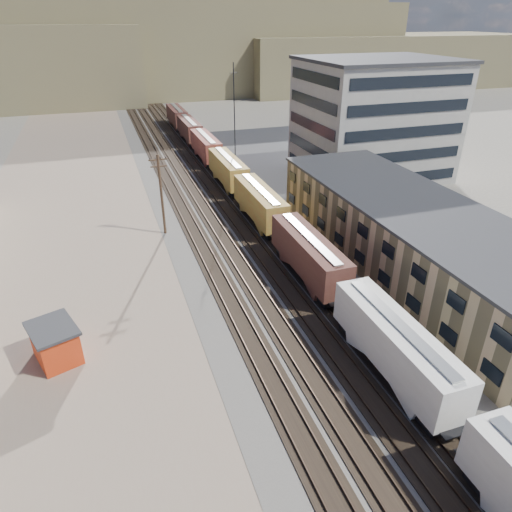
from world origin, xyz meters
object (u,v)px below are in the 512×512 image
object	(u,v)px
freight_train	(242,184)
maintenance_shed	(55,343)
utility_pole_north	(161,193)
parked_car_blue	(370,173)

from	to	relation	value
freight_train	maintenance_shed	world-z (taller)	freight_train
freight_train	maintenance_shed	distance (m)	36.87
utility_pole_north	parked_car_blue	distance (m)	38.19
freight_train	parked_car_blue	xyz separation A→B (m)	(23.86, 4.36, -1.99)
utility_pole_north	maintenance_shed	bearing A→B (deg)	-119.06
freight_train	parked_car_blue	size ratio (longest dim) A/B	20.79
utility_pole_north	maintenance_shed	xyz separation A→B (m)	(-11.63, -20.94, -3.73)
maintenance_shed	parked_car_blue	bearing A→B (deg)	34.12
utility_pole_north	maintenance_shed	size ratio (longest dim) A/B	1.99
maintenance_shed	parked_car_blue	size ratio (longest dim) A/B	0.87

